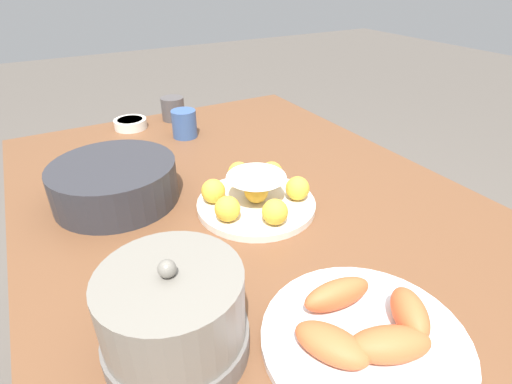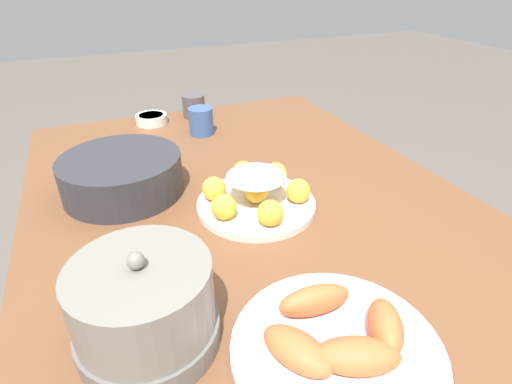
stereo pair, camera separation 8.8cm
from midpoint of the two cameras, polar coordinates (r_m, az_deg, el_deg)
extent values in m
cylinder|color=brown|center=(1.79, 6.21, 0.70)|extent=(0.06, 0.06, 0.73)
cylinder|color=brown|center=(1.62, -22.95, -5.42)|extent=(0.06, 0.06, 0.73)
cube|color=brown|center=(0.91, 2.80, -3.10)|extent=(1.44, 0.99, 0.03)
cylinder|color=silver|center=(0.90, 2.78, -1.83)|extent=(0.26, 0.26, 0.02)
sphere|color=yellow|center=(0.95, 0.80, 2.78)|extent=(0.05, 0.05, 0.05)
sphere|color=yellow|center=(0.89, -3.22, 0.40)|extent=(0.05, 0.05, 0.05)
sphere|color=yellow|center=(0.82, -1.58, -2.24)|extent=(0.05, 0.05, 0.05)
sphere|color=yellow|center=(0.80, 5.16, -3.10)|extent=(0.05, 0.05, 0.05)
sphere|color=yellow|center=(0.89, 8.89, 0.09)|extent=(0.05, 0.05, 0.05)
sphere|color=yellow|center=(0.95, 5.47, 2.55)|extent=(0.05, 0.05, 0.05)
ellipsoid|color=white|center=(0.86, 2.90, 2.18)|extent=(0.13, 0.13, 0.02)
sphere|color=yellow|center=(0.88, 2.84, 0.10)|extent=(0.05, 0.05, 0.05)
cylinder|color=#2D2D33|center=(0.97, -16.17, 2.29)|extent=(0.28, 0.28, 0.09)
cylinder|color=brown|center=(0.96, -16.51, 4.43)|extent=(0.23, 0.23, 0.01)
cylinder|color=silver|center=(1.41, -12.96, 10.09)|extent=(0.10, 0.10, 0.03)
cylinder|color=#B26623|center=(1.40, -13.02, 10.56)|extent=(0.08, 0.08, 0.01)
cylinder|color=silver|center=(0.63, 15.68, -20.98)|extent=(0.30, 0.30, 0.01)
ellipsoid|color=#E06033|center=(0.64, 12.43, -15.02)|extent=(0.05, 0.12, 0.05)
ellipsoid|color=#E06033|center=(0.58, 10.61, -21.50)|extent=(0.12, 0.10, 0.04)
ellipsoid|color=#E06033|center=(0.59, 18.78, -21.48)|extent=(0.10, 0.13, 0.05)
ellipsoid|color=#E06033|center=(0.63, 22.03, -17.52)|extent=(0.11, 0.08, 0.05)
cylinder|color=#4C4747|center=(1.44, -7.12, 12.06)|extent=(0.08, 0.08, 0.08)
cylinder|color=#38568E|center=(1.28, -5.89, 10.00)|extent=(0.08, 0.08, 0.09)
cylinder|color=#66605B|center=(0.62, -10.87, -19.11)|extent=(0.20, 0.20, 0.04)
cylinder|color=slate|center=(0.57, -11.56, -14.54)|extent=(0.19, 0.19, 0.10)
sphere|color=slate|center=(0.53, -12.25, -9.74)|extent=(0.02, 0.02, 0.02)
camera|label=1|loc=(0.04, -87.14, 1.67)|focal=28.00mm
camera|label=2|loc=(0.04, 92.86, -1.67)|focal=28.00mm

